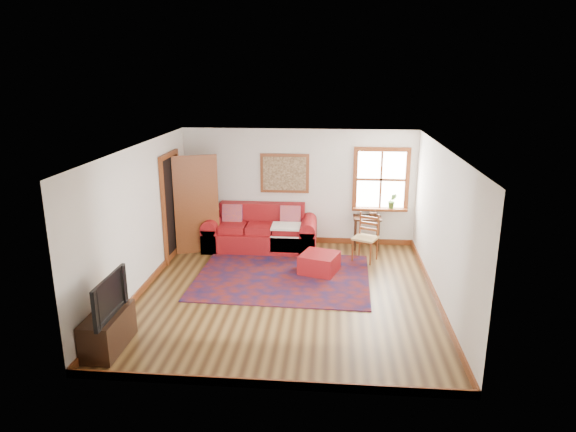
# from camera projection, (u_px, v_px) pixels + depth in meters

# --- Properties ---
(ground) EXTENTS (5.50, 5.50, 0.00)m
(ground) POSITION_uv_depth(u_px,v_px,m) (287.00, 293.00, 8.79)
(ground) COLOR #3B2510
(ground) RESTS_ON ground
(room_envelope) EXTENTS (5.04, 5.54, 2.52)m
(room_envelope) POSITION_uv_depth(u_px,v_px,m) (287.00, 200.00, 8.35)
(room_envelope) COLOR silver
(room_envelope) RESTS_ON ground
(window) EXTENTS (1.18, 0.20, 1.38)m
(window) POSITION_uv_depth(u_px,v_px,m) (382.00, 186.00, 10.86)
(window) COLOR white
(window) RESTS_ON ground
(doorway) EXTENTS (0.89, 1.08, 2.14)m
(doorway) POSITION_uv_depth(u_px,v_px,m) (187.00, 204.00, 10.39)
(doorway) COLOR black
(doorway) RESTS_ON ground
(framed_artwork) EXTENTS (1.05, 0.07, 0.85)m
(framed_artwork) POSITION_uv_depth(u_px,v_px,m) (285.00, 173.00, 10.99)
(framed_artwork) COLOR brown
(framed_artwork) RESTS_ON ground
(persian_rug) EXTENTS (3.21, 2.60, 0.02)m
(persian_rug) POSITION_uv_depth(u_px,v_px,m) (283.00, 277.00, 9.47)
(persian_rug) COLOR #5D140D
(persian_rug) RESTS_ON ground
(red_leather_sofa) EXTENTS (2.36, 0.98, 0.92)m
(red_leather_sofa) POSITION_uv_depth(u_px,v_px,m) (261.00, 234.00, 10.96)
(red_leather_sofa) COLOR maroon
(red_leather_sofa) RESTS_ON ground
(red_ottoman) EXTENTS (0.82, 0.82, 0.37)m
(red_ottoman) POSITION_uv_depth(u_px,v_px,m) (319.00, 263.00, 9.64)
(red_ottoman) COLOR maroon
(red_ottoman) RESTS_ON ground
(side_table) EXTENTS (0.58, 0.43, 0.70)m
(side_table) POSITION_uv_depth(u_px,v_px,m) (367.00, 222.00, 10.86)
(side_table) COLOR #331C11
(side_table) RESTS_ON ground
(ladder_back_chair) EXTENTS (0.58, 0.57, 0.94)m
(ladder_back_chair) POSITION_uv_depth(u_px,v_px,m) (366.00, 236.00, 10.21)
(ladder_back_chair) COLOR tan
(ladder_back_chair) RESTS_ON ground
(media_cabinet) EXTENTS (0.43, 0.95, 0.53)m
(media_cabinet) POSITION_uv_depth(u_px,v_px,m) (108.00, 331.00, 6.99)
(media_cabinet) COLOR #331C11
(media_cabinet) RESTS_ON ground
(television) EXTENTS (0.13, 0.98, 0.57)m
(television) POSITION_uv_depth(u_px,v_px,m) (103.00, 296.00, 6.76)
(television) COLOR black
(television) RESTS_ON media_cabinet
(candle_hurricane) EXTENTS (0.12, 0.12, 0.18)m
(candle_hurricane) POSITION_uv_depth(u_px,v_px,m) (122.00, 294.00, 7.29)
(candle_hurricane) COLOR silver
(candle_hurricane) RESTS_ON media_cabinet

